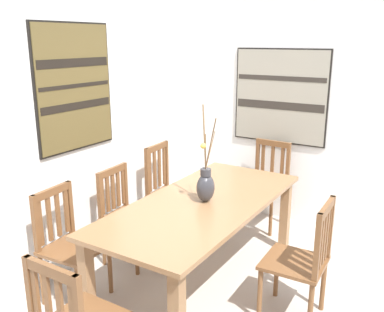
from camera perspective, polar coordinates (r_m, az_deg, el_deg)
wall_back at (r=3.80m, az=-15.18°, el=5.54°), size 6.40×0.12×2.70m
wall_side at (r=4.54m, az=20.38°, el=6.67°), size 0.12×6.40×2.70m
dining_table at (r=3.41m, az=1.44°, el=-7.60°), size 2.01×0.90×0.73m
centerpiece_vase at (r=3.32m, az=1.83°, el=-3.93°), size 0.28×0.23×0.76m
chair_0 at (r=4.64m, az=9.93°, el=-3.65°), size 0.45×0.45×0.92m
chair_1 at (r=3.16m, az=14.75°, el=-13.21°), size 0.43×0.43×0.91m
chair_3 at (r=3.90m, az=-8.92°, el=-7.48°), size 0.45×0.45×0.86m
chair_4 at (r=3.44m, az=-16.25°, el=-11.11°), size 0.45×0.45×0.89m
chair_5 at (r=4.38m, az=-3.25°, el=-4.44°), size 0.44×0.44×0.94m
painting_on_back_wall at (r=3.67m, az=-15.54°, el=8.87°), size 0.81×0.05×1.04m
painting_on_side_wall at (r=4.66m, az=11.78°, el=7.84°), size 0.05×1.03×1.00m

